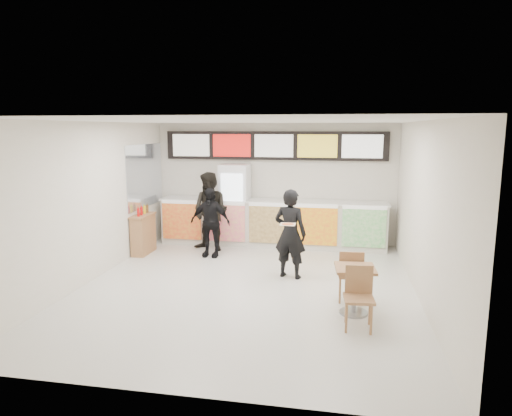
% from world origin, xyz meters
% --- Properties ---
extents(floor, '(7.00, 7.00, 0.00)m').
position_xyz_m(floor, '(0.00, 0.00, 0.00)').
color(floor, beige).
rests_on(floor, ground).
extents(ceiling, '(7.00, 7.00, 0.00)m').
position_xyz_m(ceiling, '(0.00, 0.00, 3.00)').
color(ceiling, white).
rests_on(ceiling, wall_back).
extents(wall_back, '(6.00, 0.00, 6.00)m').
position_xyz_m(wall_back, '(0.00, 3.50, 1.50)').
color(wall_back, silver).
rests_on(wall_back, floor).
extents(wall_left, '(0.00, 7.00, 7.00)m').
position_xyz_m(wall_left, '(-3.00, 0.00, 1.50)').
color(wall_left, silver).
rests_on(wall_left, floor).
extents(wall_right, '(0.00, 7.00, 7.00)m').
position_xyz_m(wall_right, '(3.00, 0.00, 1.50)').
color(wall_right, silver).
rests_on(wall_right, floor).
extents(service_counter, '(5.56, 0.77, 1.14)m').
position_xyz_m(service_counter, '(0.00, 3.09, 0.57)').
color(service_counter, silver).
rests_on(service_counter, floor).
extents(menu_board, '(5.50, 0.14, 0.70)m').
position_xyz_m(menu_board, '(0.00, 3.41, 2.45)').
color(menu_board, black).
rests_on(menu_board, wall_back).
extents(drinks_fridge, '(0.70, 0.67, 2.00)m').
position_xyz_m(drinks_fridge, '(-0.93, 3.11, 1.00)').
color(drinks_fridge, white).
rests_on(drinks_fridge, floor).
extents(mirror_panel, '(0.01, 2.00, 1.50)m').
position_xyz_m(mirror_panel, '(-2.99, 2.45, 1.75)').
color(mirror_panel, '#B2B7BF').
rests_on(mirror_panel, wall_left).
extents(customer_main, '(0.72, 0.56, 1.74)m').
position_xyz_m(customer_main, '(0.71, 0.72, 0.87)').
color(customer_main, black).
rests_on(customer_main, floor).
extents(customer_left, '(1.05, 0.91, 1.86)m').
position_xyz_m(customer_left, '(-1.36, 2.39, 0.93)').
color(customer_left, black).
rests_on(customer_left, floor).
extents(customer_mid, '(0.95, 0.44, 1.57)m').
position_xyz_m(customer_mid, '(-1.23, 1.88, 0.79)').
color(customer_mid, black).
rests_on(customer_mid, floor).
extents(pizza_slice, '(0.36, 0.36, 0.02)m').
position_xyz_m(pizza_slice, '(0.71, 0.27, 1.16)').
color(pizza_slice, beige).
rests_on(pizza_slice, customer_main).
extents(cafe_table, '(0.65, 1.56, 0.90)m').
position_xyz_m(cafe_table, '(1.89, -0.87, 0.52)').
color(cafe_table, '#AF7A50').
rests_on(cafe_table, floor).
extents(condiment_ledge, '(0.33, 0.82, 1.09)m').
position_xyz_m(condiment_ledge, '(-2.82, 1.83, 0.47)').
color(condiment_ledge, '#AF7A50').
rests_on(condiment_ledge, floor).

